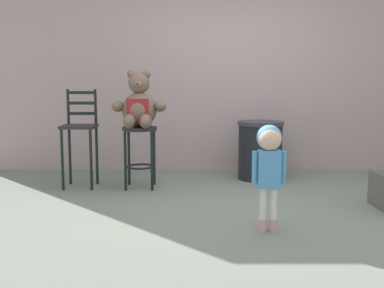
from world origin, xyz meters
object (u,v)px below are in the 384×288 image
object	(u,v)px
bar_chair_empty	(79,132)
bar_stool_with_teddy	(139,144)
teddy_bear	(138,106)
child_walking	(268,155)
trash_bin	(259,150)

from	to	relation	value
bar_chair_empty	bar_stool_with_teddy	bearing A→B (deg)	-4.74
teddy_bear	bar_chair_empty	world-z (taller)	teddy_bear
teddy_bear	child_walking	distance (m)	2.00
bar_stool_with_teddy	bar_chair_empty	distance (m)	0.71
teddy_bear	trash_bin	size ratio (longest dim) A/B	0.88
teddy_bear	bar_chair_empty	size ratio (longest dim) A/B	0.57
child_walking	trash_bin	size ratio (longest dim) A/B	1.19
child_walking	trash_bin	world-z (taller)	child_walking
bar_stool_with_teddy	teddy_bear	world-z (taller)	teddy_bear
bar_stool_with_teddy	trash_bin	world-z (taller)	trash_bin
bar_chair_empty	trash_bin	bearing A→B (deg)	11.46
bar_stool_with_teddy	bar_chair_empty	xyz separation A→B (m)	(-0.70, 0.06, 0.13)
child_walking	bar_chair_empty	bearing A→B (deg)	57.78
bar_stool_with_teddy	teddy_bear	size ratio (longest dim) A/B	1.10
child_walking	trash_bin	bearing A→B (deg)	2.00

